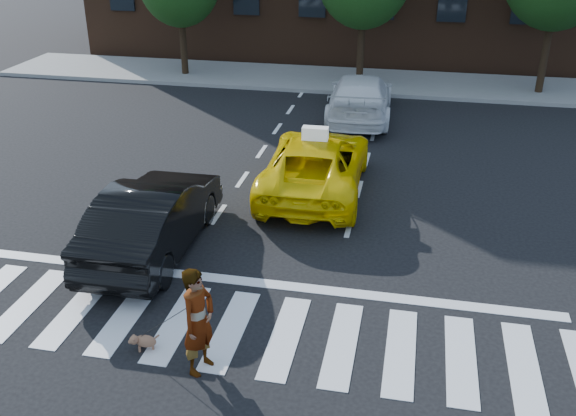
{
  "coord_description": "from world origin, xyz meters",
  "views": [
    {
      "loc": [
        2.9,
        -8.94,
        6.93
      ],
      "look_at": [
        0.45,
        2.87,
        1.1
      ],
      "focal_mm": 40.0,
      "sensor_mm": 36.0,
      "label": 1
    }
  ],
  "objects_px": {
    "dog": "(143,341)",
    "black_sedan": "(153,217)",
    "white_suv": "(360,97)",
    "woman": "(198,321)",
    "taxi": "(316,164)"
  },
  "relations": [
    {
      "from": "taxi",
      "to": "dog",
      "type": "xyz_separation_m",
      "value": [
        -1.76,
        -7.16,
        -0.56
      ]
    },
    {
      "from": "black_sedan",
      "to": "dog",
      "type": "bearing_deg",
      "value": 107.82
    },
    {
      "from": "taxi",
      "to": "white_suv",
      "type": "distance_m",
      "value": 6.42
    },
    {
      "from": "white_suv",
      "to": "dog",
      "type": "distance_m",
      "value": 13.76
    },
    {
      "from": "taxi",
      "to": "woman",
      "type": "height_order",
      "value": "woman"
    },
    {
      "from": "white_suv",
      "to": "dog",
      "type": "bearing_deg",
      "value": 77.93
    },
    {
      "from": "white_suv",
      "to": "woman",
      "type": "bearing_deg",
      "value": 82.68
    },
    {
      "from": "white_suv",
      "to": "dog",
      "type": "height_order",
      "value": "white_suv"
    },
    {
      "from": "black_sedan",
      "to": "white_suv",
      "type": "distance_m",
      "value": 10.77
    },
    {
      "from": "black_sedan",
      "to": "woman",
      "type": "xyz_separation_m",
      "value": [
        2.25,
        -3.6,
        0.15
      ]
    },
    {
      "from": "white_suv",
      "to": "dog",
      "type": "relative_size",
      "value": 10.4
    },
    {
      "from": "white_suv",
      "to": "woman",
      "type": "relative_size",
      "value": 2.81
    },
    {
      "from": "dog",
      "to": "black_sedan",
      "type": "bearing_deg",
      "value": 84.25
    },
    {
      "from": "dog",
      "to": "white_suv",
      "type": "bearing_deg",
      "value": 56.1
    },
    {
      "from": "white_suv",
      "to": "woman",
      "type": "distance_m",
      "value": 13.87
    }
  ]
}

